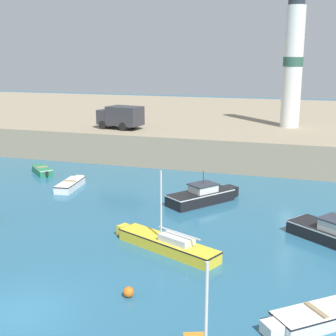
{
  "coord_description": "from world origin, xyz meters",
  "views": [
    {
      "loc": [
        10.45,
        -14.02,
        9.85
      ],
      "look_at": [
        0.67,
        16.87,
        2.0
      ],
      "focal_mm": 50.0,
      "sensor_mm": 36.0,
      "label": 1
    }
  ],
  "objects": [
    {
      "name": "sailboat_yellow_6",
      "position": [
        3.6,
        7.41,
        0.4
      ],
      "size": [
        6.4,
        3.6,
        4.19
      ],
      "color": "yellow",
      "rests_on": "ground"
    },
    {
      "name": "dinghy_white_1",
      "position": [
        10.89,
        2.5,
        0.31
      ],
      "size": [
        3.65,
        3.31,
        0.64
      ],
      "color": "white",
      "rests_on": "ground"
    },
    {
      "name": "truck_on_quay",
      "position": [
        -7.61,
        27.73,
        4.05
      ],
      "size": [
        4.6,
        2.83,
        2.2
      ],
      "color": "#333338",
      "rests_on": "quay_seawall"
    },
    {
      "name": "lighthouse",
      "position": [
        8.0,
        33.99,
        9.44
      ],
      "size": [
        1.92,
        1.92,
        13.6
      ],
      "color": "silver",
      "rests_on": "quay_seawall"
    },
    {
      "name": "dinghy_white_4",
      "position": [
        -6.9,
        16.27,
        0.31
      ],
      "size": [
        1.54,
        3.94,
        0.65
      ],
      "color": "white",
      "rests_on": "ground"
    },
    {
      "name": "quay_seawall",
      "position": [
        0.0,
        44.2,
        1.42
      ],
      "size": [
        120.0,
        40.0,
        2.84
      ],
      "primitive_type": "cube",
      "color": "gray",
      "rests_on": "ground"
    },
    {
      "name": "mooring_buoy",
      "position": [
        3.52,
        2.38,
        0.23
      ],
      "size": [
        0.46,
        0.46,
        0.46
      ],
      "primitive_type": "sphere",
      "color": "orange",
      "rests_on": "ground"
    },
    {
      "name": "ground_plane",
      "position": [
        0.0,
        0.0,
        0.0
      ],
      "size": [
        200.0,
        200.0,
        0.0
      ],
      "primitive_type": "plane",
      "color": "#28607F"
    },
    {
      "name": "dinghy_green_5",
      "position": [
        -11.43,
        19.51,
        0.32
      ],
      "size": [
        2.88,
        2.72,
        0.66
      ],
      "color": "#237A4C",
      "rests_on": "ground"
    },
    {
      "name": "motorboat_black_3",
      "position": [
        3.46,
        15.84,
        0.51
      ],
      "size": [
        4.39,
        5.26,
        2.24
      ],
      "color": "black",
      "rests_on": "ground"
    }
  ]
}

